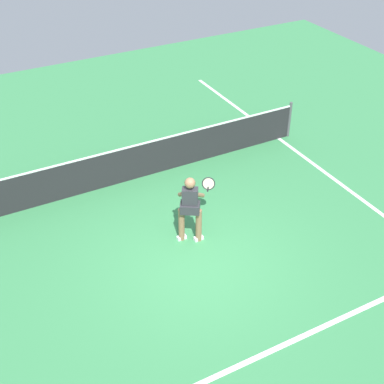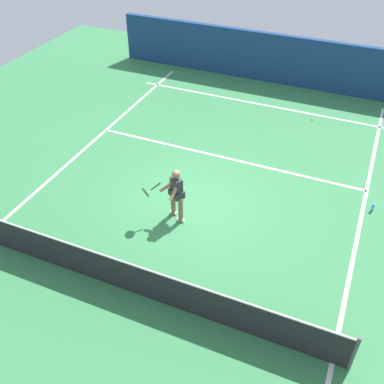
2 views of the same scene
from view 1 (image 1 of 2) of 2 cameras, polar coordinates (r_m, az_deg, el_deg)
ground_plane at (r=10.96m, az=0.76°, el=-7.39°), size 23.44×23.44×0.00m
service_line_marking at (r=9.53m, az=8.33°, el=-16.29°), size 8.81×0.10×0.01m
sideline_right_marking at (r=13.20m, az=17.78°, el=-0.97°), size 0.10×16.03×0.01m
court_net at (r=13.17m, az=-6.40°, el=3.08°), size 9.49×0.08×1.03m
tennis_player at (r=10.99m, az=-0.15°, el=-1.53°), size 1.08×0.78×1.55m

